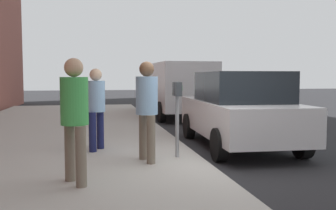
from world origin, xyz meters
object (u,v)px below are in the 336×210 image
object	(u,v)px
parking_meter	(177,103)
parked_van_far	(177,86)
pedestrian_at_meter	(147,103)
pedestrian_bystander	(74,110)
parking_officer	(96,103)
parked_sedan_near	(239,109)

from	to	relation	value
parking_meter	parked_van_far	world-z (taller)	parked_van_far
pedestrian_at_meter	parked_van_far	size ratio (longest dim) A/B	0.34
parking_meter	pedestrian_bystander	xyz separation A→B (m)	(-1.49, 1.80, 0.03)
parking_meter	parking_officer	size ratio (longest dim) A/B	0.84
pedestrian_at_meter	parking_officer	bearing A→B (deg)	112.15
parked_van_far	pedestrian_at_meter	bearing A→B (deg)	164.24
pedestrian_bystander	parked_van_far	bearing A→B (deg)	43.96
parked_sedan_near	parked_van_far	world-z (taller)	parked_van_far
pedestrian_bystander	parked_van_far	xyz separation A→B (m)	(9.76, -3.60, 0.06)
pedestrian_at_meter	parking_officer	size ratio (longest dim) A/B	1.06
parking_meter	parked_sedan_near	xyz separation A→B (m)	(1.45, -1.80, -0.27)
parking_meter	parked_sedan_near	distance (m)	2.33
parked_sedan_near	parked_van_far	distance (m)	6.83
pedestrian_at_meter	parked_sedan_near	bearing A→B (deg)	22.33
parking_officer	parked_van_far	world-z (taller)	parked_van_far
parked_sedan_near	parked_van_far	xyz separation A→B (m)	(6.82, -0.00, 0.36)
parking_officer	parking_meter	bearing A→B (deg)	-7.04
parked_van_far	parking_officer	bearing A→B (deg)	155.82
parked_sedan_near	parked_van_far	bearing A→B (deg)	-0.02
pedestrian_bystander	parking_officer	bearing A→B (deg)	56.91
parking_meter	parked_van_far	xyz separation A→B (m)	(8.27, -1.80, 0.09)
parking_officer	parked_van_far	size ratio (longest dim) A/B	0.32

